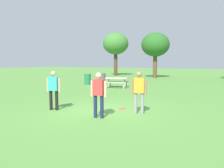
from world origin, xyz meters
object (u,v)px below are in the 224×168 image
Objects in this scene: trash_can_beside_table at (88,79)px; trash_can_further_along at (102,78)px; frisbee at (122,109)px; tree_tall_left at (116,44)px; person_bystander at (99,92)px; picnic_table_near at (117,80)px; person_catcher at (139,90)px; person_thrower at (54,88)px; tree_broad_center at (155,45)px.

trash_can_beside_table is 1.00× the size of trash_can_further_along.
tree_tall_left is at bearing 117.59° from frisbee.
frisbee is at bearing 87.04° from person_bystander.
trash_can_beside_table is at bearing 166.34° from picnic_table_near.
tree_tall_left is (-3.82, 12.96, 4.08)m from trash_can_beside_table.
trash_can_further_along is (-2.56, 2.19, -0.08)m from picnic_table_near.
person_catcher is 0.27× the size of tree_tall_left.
trash_can_beside_table is at bearing 131.92° from frisbee.
person_bystander is at bearing -6.46° from person_thrower.
person_thrower is 0.29× the size of tree_broad_center.
person_bystander reaches higher than picnic_table_near.
trash_can_further_along is at bearing 126.88° from person_catcher.
person_catcher is 0.29× the size of tree_broad_center.
person_thrower is 20.61m from tree_broad_center.
person_thrower is at bearing -80.97° from picnic_table_near.
frisbee is 0.05× the size of tree_broad_center.
person_bystander is 2.00m from frisbee.
picnic_table_near is (-1.36, 8.59, -0.38)m from person_thrower.
trash_can_further_along is at bearing -68.66° from tree_tall_left.
frisbee is 11.26m from trash_can_further_along.
tree_broad_center is (2.73, 10.90, 3.58)m from trash_can_beside_table.
person_catcher is 20.22m from tree_broad_center.
person_thrower is 2.37m from person_bystander.
tree_tall_left is 1.11× the size of tree_broad_center.
frisbee is at bearing -48.08° from trash_can_beside_table.
trash_can_beside_table is (-6.98, 9.65, -0.46)m from person_bystander.
tree_tall_left reaches higher than person_thrower.
picnic_table_near is 0.36× the size of tree_broad_center.
picnic_table_near is (-4.77, 7.57, -0.38)m from person_catcher.
tree_tall_left reaches higher than person_catcher.
trash_can_further_along is 10.35m from tree_broad_center.
trash_can_beside_table is at bearing 125.88° from person_bystander.
tree_tall_left reaches higher than trash_can_beside_table.
person_catcher is 8.96m from picnic_table_near.
tree_broad_center is (-1.89, 20.28, 3.12)m from person_thrower.
person_thrower is at bearing -70.02° from trash_can_further_along.
person_bystander is (-1.05, -1.28, 0.00)m from person_catcher.
frisbee is 0.30× the size of trash_can_beside_table.
person_thrower and person_bystander have the same top height.
picnic_table_near reaches higher than frisbee.
trash_can_beside_table is at bearing 116.22° from person_thrower.
trash_can_beside_table is (-7.07, 7.88, 0.47)m from frisbee.
tree_broad_center is (-4.25, 20.55, 3.12)m from person_bystander.
person_bystander is at bearing -60.39° from trash_can_further_along.
person_bystander is at bearing -78.30° from tree_broad_center.
person_bystander reaches higher than frisbee.
trash_can_further_along is at bearing -102.04° from tree_broad_center.
picnic_table_near is 0.32× the size of tree_tall_left.
tree_tall_left reaches higher than person_bystander.
trash_can_beside_table is at bearing -116.55° from trash_can_further_along.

